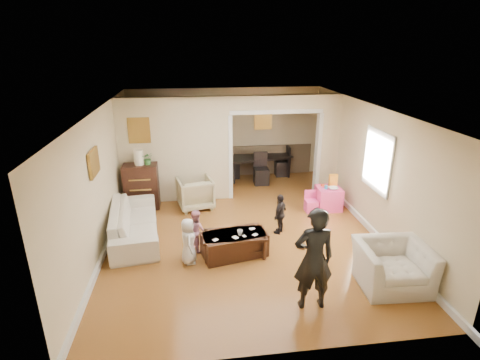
{
  "coord_description": "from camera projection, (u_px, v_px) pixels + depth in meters",
  "views": [
    {
      "loc": [
        -0.96,
        -7.18,
        3.8
      ],
      "look_at": [
        0.0,
        0.2,
        1.05
      ],
      "focal_mm": 27.98,
      "sensor_mm": 36.0,
      "label": 1
    }
  ],
  "objects": [
    {
      "name": "toy_block",
      "position": [
        323.0,
        185.0,
        8.99
      ],
      "size": [
        0.09,
        0.08,
        0.05
      ],
      "primitive_type": "cube",
      "rotation": [
        0.0,
        0.0,
        0.32
      ],
      "color": "red",
      "rests_on": "play_table"
    },
    {
      "name": "partition_left",
      "position": [
        176.0,
        151.0,
        9.16
      ],
      "size": [
        2.75,
        0.18,
        2.6
      ],
      "primitive_type": "cube",
      "color": "beige",
      "rests_on": "ground"
    },
    {
      "name": "sofa",
      "position": [
        134.0,
        222.0,
        7.66
      ],
      "size": [
        1.16,
        2.37,
        0.67
      ],
      "primitive_type": "imported",
      "rotation": [
        0.0,
        0.0,
        1.69
      ],
      "color": "silver",
      "rests_on": "ground"
    },
    {
      "name": "potted_plant",
      "position": [
        148.0,
        158.0,
        8.74
      ],
      "size": [
        0.26,
        0.23,
        0.29
      ],
      "primitive_type": "imported",
      "color": "#397433",
      "rests_on": "dresser"
    },
    {
      "name": "floor",
      "position": [
        241.0,
        228.0,
        8.11
      ],
      "size": [
        7.0,
        7.0,
        0.0
      ],
      "primitive_type": "plane",
      "color": "#AB672C",
      "rests_on": "ground"
    },
    {
      "name": "adult_person",
      "position": [
        314.0,
        259.0,
        5.46
      ],
      "size": [
        0.6,
        0.4,
        1.64
      ],
      "primitive_type": "imported",
      "rotation": [
        0.0,
        0.0,
        3.13
      ],
      "color": "black",
      "rests_on": "ground"
    },
    {
      "name": "dining_table",
      "position": [
        257.0,
        166.0,
        11.16
      ],
      "size": [
        2.05,
        1.38,
        0.67
      ],
      "primitive_type": "imported",
      "rotation": [
        0.0,
        0.0,
        0.18
      ],
      "color": "black",
      "rests_on": "ground"
    },
    {
      "name": "table_lamp",
      "position": [
        139.0,
        157.0,
        8.71
      ],
      "size": [
        0.22,
        0.22,
        0.36
      ],
      "primitive_type": "cylinder",
      "color": "#FAEDCB",
      "rests_on": "dresser"
    },
    {
      "name": "partition_header",
      "position": [
        276.0,
        102.0,
        9.07
      ],
      "size": [
        2.22,
        0.18,
        0.35
      ],
      "primitive_type": "cube",
      "color": "beige",
      "rests_on": "partition_right"
    },
    {
      "name": "child_kneel_b",
      "position": [
        196.0,
        230.0,
        7.16
      ],
      "size": [
        0.48,
        0.51,
        0.83
      ],
      "primitive_type": "imported",
      "rotation": [
        0.0,
        0.0,
        2.15
      ],
      "color": "pink",
      "rests_on": "ground"
    },
    {
      "name": "play_table",
      "position": [
        328.0,
        198.0,
        8.99
      ],
      "size": [
        0.58,
        0.58,
        0.54
      ],
      "primitive_type": "cube",
      "rotation": [
        0.0,
        0.0,
        -0.02
      ],
      "color": "#FF4390",
      "rests_on": "ground"
    },
    {
      "name": "coffee_cup",
      "position": [
        240.0,
        233.0,
        6.91
      ],
      "size": [
        0.12,
        0.12,
        0.1
      ],
      "primitive_type": "imported",
      "rotation": [
        0.0,
        0.0,
        0.23
      ],
      "color": "silver",
      "rests_on": "coffee_table"
    },
    {
      "name": "child_kneel_a",
      "position": [
        188.0,
        241.0,
        6.72
      ],
      "size": [
        0.3,
        0.44,
        0.87
      ],
      "primitive_type": "imported",
      "rotation": [
        0.0,
        0.0,
        1.62
      ],
      "color": "silver",
      "rests_on": "ground"
    },
    {
      "name": "framed_art_alcove",
      "position": [
        263.0,
        119.0,
        10.85
      ],
      "size": [
        0.45,
        0.03,
        0.55
      ],
      "primitive_type": "cube",
      "color": "brown"
    },
    {
      "name": "cyan_cup",
      "position": [
        326.0,
        187.0,
        8.83
      ],
      "size": [
        0.08,
        0.08,
        0.08
      ],
      "primitive_type": "cylinder",
      "color": "teal",
      "rests_on": "play_table"
    },
    {
      "name": "framed_art_partition",
      "position": [
        139.0,
        130.0,
        8.78
      ],
      "size": [
        0.45,
        0.03,
        0.55
      ],
      "primitive_type": "cube",
      "color": "brown",
      "rests_on": "partition_left"
    },
    {
      "name": "window_pane",
      "position": [
        378.0,
        161.0,
        7.53
      ],
      "size": [
        0.03,
        0.95,
        1.1
      ],
      "primitive_type": "cube",
      "color": "white",
      "rests_on": "ground"
    },
    {
      "name": "child_toddler",
      "position": [
        280.0,
        214.0,
        7.79
      ],
      "size": [
        0.48,
        0.54,
        0.87
      ],
      "primitive_type": "imported",
      "rotation": [
        0.0,
        0.0,
        -2.22
      ],
      "color": "black",
      "rests_on": "ground"
    },
    {
      "name": "armchair_back",
      "position": [
        195.0,
        193.0,
        9.04
      ],
      "size": [
        0.95,
        0.97,
        0.75
      ],
      "primitive_type": "imported",
      "rotation": [
        0.0,
        0.0,
        3.34
      ],
      "color": "tan",
      "rests_on": "ground"
    },
    {
      "name": "play_bowl",
      "position": [
        333.0,
        188.0,
        8.78
      ],
      "size": [
        0.23,
        0.23,
        0.06
      ],
      "primitive_type": "imported",
      "rotation": [
        0.0,
        0.0,
        -0.02
      ],
      "color": "white",
      "rests_on": "play_table"
    },
    {
      "name": "dresser",
      "position": [
        142.0,
        186.0,
        8.96
      ],
      "size": [
        0.8,
        0.45,
        1.1
      ],
      "primitive_type": "cube",
      "color": "#33190F",
      "rests_on": "ground"
    },
    {
      "name": "framed_art_sofa_wall",
      "position": [
        94.0,
        163.0,
        6.6
      ],
      "size": [
        0.03,
        0.55,
        0.4
      ],
      "primitive_type": "cube",
      "color": "brown"
    },
    {
      "name": "cereal_box",
      "position": [
        333.0,
        180.0,
        8.96
      ],
      "size": [
        0.2,
        0.07,
        0.3
      ],
      "primitive_type": "cube",
      "rotation": [
        0.0,
        0.0,
        -0.02
      ],
      "color": "yellow",
      "rests_on": "play_table"
    },
    {
      "name": "coffee_table",
      "position": [
        234.0,
        244.0,
        7.04
      ],
      "size": [
        1.28,
        0.84,
        0.44
      ],
      "primitive_type": "cube",
      "rotation": [
        0.0,
        0.0,
        0.23
      ],
      "color": "#3B1C13",
      "rests_on": "ground"
    },
    {
      "name": "partition_right",
      "position": [
        327.0,
        145.0,
        9.63
      ],
      "size": [
        0.55,
        0.18,
        2.6
      ],
      "primitive_type": "cube",
      "color": "beige",
      "rests_on": "ground"
    },
    {
      "name": "craft_papers",
      "position": [
        240.0,
        235.0,
        6.91
      ],
      "size": [
        0.87,
        0.46,
        0.0
      ],
      "color": "white",
      "rests_on": "coffee_table"
    },
    {
      "name": "armchair_front",
      "position": [
        393.0,
        266.0,
        6.11
      ],
      "size": [
        1.16,
        1.03,
        0.73
      ],
      "primitive_type": "imported",
      "rotation": [
        0.0,
        0.0,
        -0.05
      ],
      "color": "silver",
      "rests_on": "ground"
    }
  ]
}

